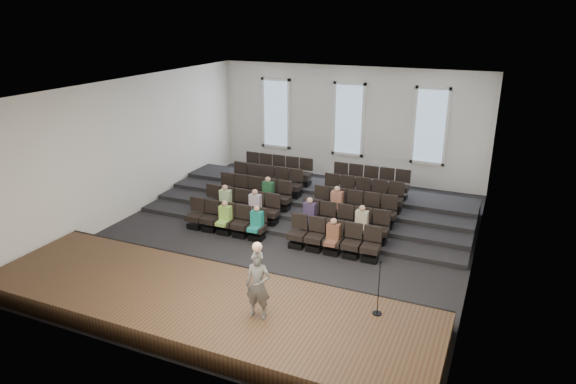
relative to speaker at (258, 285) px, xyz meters
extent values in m
plane|color=black|center=(-1.73, 5.32, -1.31)|extent=(14.00, 14.00, 0.00)
cube|color=white|center=(-1.73, 5.32, 3.70)|extent=(12.00, 14.00, 0.02)
cube|color=white|center=(-1.73, 12.34, 1.19)|extent=(12.00, 0.04, 5.00)
cube|color=white|center=(-1.73, -1.70, 1.19)|extent=(12.00, 0.04, 5.00)
cube|color=white|center=(-7.75, 5.32, 1.19)|extent=(0.04, 14.00, 5.00)
cube|color=white|center=(4.29, 5.32, 1.19)|extent=(0.04, 14.00, 5.00)
cube|color=#46341E|center=(-1.73, 0.22, -1.06)|extent=(11.80, 3.60, 0.50)
cube|color=black|center=(-1.73, 1.99, -1.06)|extent=(11.80, 0.06, 0.52)
cube|color=black|center=(-1.73, 7.65, -1.23)|extent=(11.80, 4.80, 0.15)
cube|color=black|center=(-1.73, 8.17, -1.16)|extent=(11.80, 3.75, 0.30)
cube|color=black|center=(-1.73, 8.70, -1.08)|extent=(11.80, 2.70, 0.45)
cube|color=black|center=(-1.73, 9.22, -1.01)|extent=(11.80, 1.65, 0.60)
cube|color=black|center=(-4.85, 4.72, -1.21)|extent=(0.47, 0.43, 0.20)
cube|color=black|center=(-4.85, 4.72, -0.90)|extent=(0.55, 0.50, 0.19)
cube|color=black|center=(-4.85, 4.93, -0.49)|extent=(0.55, 0.08, 0.50)
cube|color=black|center=(-4.25, 4.72, -1.21)|extent=(0.47, 0.43, 0.20)
cube|color=black|center=(-4.25, 4.72, -0.90)|extent=(0.55, 0.50, 0.19)
cube|color=black|center=(-4.25, 4.93, -0.49)|extent=(0.55, 0.08, 0.50)
cube|color=black|center=(-3.65, 4.72, -1.21)|extent=(0.47, 0.43, 0.20)
cube|color=black|center=(-3.65, 4.72, -0.90)|extent=(0.55, 0.50, 0.19)
cube|color=black|center=(-3.65, 4.93, -0.49)|extent=(0.55, 0.08, 0.50)
cube|color=black|center=(-3.05, 4.72, -1.21)|extent=(0.47, 0.43, 0.20)
cube|color=black|center=(-3.05, 4.72, -0.90)|extent=(0.55, 0.50, 0.19)
cube|color=black|center=(-3.05, 4.93, -0.49)|extent=(0.55, 0.08, 0.50)
cube|color=black|center=(-2.45, 4.72, -1.21)|extent=(0.47, 0.43, 0.20)
cube|color=black|center=(-2.45, 4.72, -0.90)|extent=(0.55, 0.50, 0.19)
cube|color=black|center=(-2.45, 4.93, -0.49)|extent=(0.55, 0.08, 0.50)
cube|color=black|center=(-1.00, 4.72, -1.21)|extent=(0.47, 0.43, 0.20)
cube|color=black|center=(-1.00, 4.72, -0.90)|extent=(0.55, 0.50, 0.19)
cube|color=black|center=(-1.00, 4.93, -0.49)|extent=(0.55, 0.08, 0.50)
cube|color=black|center=(-0.40, 4.72, -1.21)|extent=(0.47, 0.43, 0.20)
cube|color=black|center=(-0.40, 4.72, -0.90)|extent=(0.55, 0.50, 0.19)
cube|color=black|center=(-0.40, 4.93, -0.49)|extent=(0.55, 0.08, 0.50)
cube|color=black|center=(0.20, 4.72, -1.21)|extent=(0.47, 0.43, 0.20)
cube|color=black|center=(0.20, 4.72, -0.90)|extent=(0.55, 0.50, 0.19)
cube|color=black|center=(0.20, 4.93, -0.49)|extent=(0.55, 0.08, 0.50)
cube|color=black|center=(0.80, 4.72, -1.21)|extent=(0.47, 0.43, 0.20)
cube|color=black|center=(0.80, 4.72, -0.90)|extent=(0.55, 0.50, 0.19)
cube|color=black|center=(0.80, 4.93, -0.49)|extent=(0.55, 0.08, 0.50)
cube|color=black|center=(1.40, 4.72, -1.21)|extent=(0.47, 0.43, 0.20)
cube|color=black|center=(1.40, 4.72, -0.90)|extent=(0.55, 0.50, 0.19)
cube|color=black|center=(1.40, 4.93, -0.49)|extent=(0.55, 0.08, 0.50)
cube|color=black|center=(-4.85, 5.77, -1.06)|extent=(0.47, 0.43, 0.20)
cube|color=black|center=(-4.85, 5.77, -0.75)|extent=(0.55, 0.50, 0.19)
cube|color=black|center=(-4.85, 5.98, -0.34)|extent=(0.55, 0.08, 0.50)
cube|color=black|center=(-4.25, 5.77, -1.06)|extent=(0.47, 0.43, 0.20)
cube|color=black|center=(-4.25, 5.77, -0.75)|extent=(0.55, 0.50, 0.19)
cube|color=black|center=(-4.25, 5.98, -0.34)|extent=(0.55, 0.08, 0.50)
cube|color=black|center=(-3.65, 5.77, -1.06)|extent=(0.47, 0.43, 0.20)
cube|color=black|center=(-3.65, 5.77, -0.75)|extent=(0.55, 0.50, 0.19)
cube|color=black|center=(-3.65, 5.98, -0.34)|extent=(0.55, 0.08, 0.50)
cube|color=black|center=(-3.05, 5.77, -1.06)|extent=(0.47, 0.43, 0.20)
cube|color=black|center=(-3.05, 5.77, -0.75)|extent=(0.55, 0.50, 0.19)
cube|color=black|center=(-3.05, 5.98, -0.34)|extent=(0.55, 0.08, 0.50)
cube|color=black|center=(-2.45, 5.77, -1.06)|extent=(0.47, 0.43, 0.20)
cube|color=black|center=(-2.45, 5.77, -0.75)|extent=(0.55, 0.50, 0.19)
cube|color=black|center=(-2.45, 5.98, -0.34)|extent=(0.55, 0.08, 0.50)
cube|color=black|center=(-1.00, 5.77, -1.06)|extent=(0.47, 0.43, 0.20)
cube|color=black|center=(-1.00, 5.77, -0.75)|extent=(0.55, 0.50, 0.19)
cube|color=black|center=(-1.00, 5.98, -0.34)|extent=(0.55, 0.08, 0.50)
cube|color=black|center=(-0.40, 5.77, -1.06)|extent=(0.47, 0.43, 0.20)
cube|color=black|center=(-0.40, 5.77, -0.75)|extent=(0.55, 0.50, 0.19)
cube|color=black|center=(-0.40, 5.98, -0.34)|extent=(0.55, 0.08, 0.50)
cube|color=black|center=(0.20, 5.77, -1.06)|extent=(0.47, 0.43, 0.20)
cube|color=black|center=(0.20, 5.77, -0.75)|extent=(0.55, 0.50, 0.19)
cube|color=black|center=(0.20, 5.98, -0.34)|extent=(0.55, 0.08, 0.50)
cube|color=black|center=(0.80, 5.77, -1.06)|extent=(0.47, 0.43, 0.20)
cube|color=black|center=(0.80, 5.77, -0.75)|extent=(0.55, 0.50, 0.19)
cube|color=black|center=(0.80, 5.98, -0.34)|extent=(0.55, 0.08, 0.50)
cube|color=black|center=(1.40, 5.77, -1.06)|extent=(0.47, 0.43, 0.20)
cube|color=black|center=(1.40, 5.77, -0.75)|extent=(0.55, 0.50, 0.19)
cube|color=black|center=(1.40, 5.98, -0.34)|extent=(0.55, 0.08, 0.50)
cube|color=black|center=(-4.85, 6.82, -0.91)|extent=(0.47, 0.42, 0.20)
cube|color=black|center=(-4.85, 6.82, -0.60)|extent=(0.55, 0.50, 0.19)
cube|color=black|center=(-4.85, 7.03, -0.19)|extent=(0.55, 0.08, 0.50)
cube|color=black|center=(-4.25, 6.82, -0.91)|extent=(0.47, 0.42, 0.20)
cube|color=black|center=(-4.25, 6.82, -0.60)|extent=(0.55, 0.50, 0.19)
cube|color=black|center=(-4.25, 7.03, -0.19)|extent=(0.55, 0.08, 0.50)
cube|color=black|center=(-3.65, 6.82, -0.91)|extent=(0.47, 0.42, 0.20)
cube|color=black|center=(-3.65, 6.82, -0.60)|extent=(0.55, 0.50, 0.19)
cube|color=black|center=(-3.65, 7.03, -0.19)|extent=(0.55, 0.08, 0.50)
cube|color=black|center=(-3.05, 6.82, -0.91)|extent=(0.47, 0.42, 0.20)
cube|color=black|center=(-3.05, 6.82, -0.60)|extent=(0.55, 0.50, 0.19)
cube|color=black|center=(-3.05, 7.03, -0.19)|extent=(0.55, 0.08, 0.50)
cube|color=black|center=(-2.45, 6.82, -0.91)|extent=(0.47, 0.42, 0.20)
cube|color=black|center=(-2.45, 6.82, -0.60)|extent=(0.55, 0.50, 0.19)
cube|color=black|center=(-2.45, 7.03, -0.19)|extent=(0.55, 0.08, 0.50)
cube|color=black|center=(-1.00, 6.82, -0.91)|extent=(0.47, 0.42, 0.20)
cube|color=black|center=(-1.00, 6.82, -0.60)|extent=(0.55, 0.50, 0.19)
cube|color=black|center=(-1.00, 7.03, -0.19)|extent=(0.55, 0.08, 0.50)
cube|color=black|center=(-0.40, 6.82, -0.91)|extent=(0.47, 0.42, 0.20)
cube|color=black|center=(-0.40, 6.82, -0.60)|extent=(0.55, 0.50, 0.19)
cube|color=black|center=(-0.40, 7.03, -0.19)|extent=(0.55, 0.08, 0.50)
cube|color=black|center=(0.20, 6.82, -0.91)|extent=(0.47, 0.42, 0.20)
cube|color=black|center=(0.20, 6.82, -0.60)|extent=(0.55, 0.50, 0.19)
cube|color=black|center=(0.20, 7.03, -0.19)|extent=(0.55, 0.08, 0.50)
cube|color=black|center=(0.80, 6.82, -0.91)|extent=(0.47, 0.42, 0.20)
cube|color=black|center=(0.80, 6.82, -0.60)|extent=(0.55, 0.50, 0.19)
cube|color=black|center=(0.80, 7.03, -0.19)|extent=(0.55, 0.08, 0.50)
cube|color=black|center=(1.40, 6.82, -0.91)|extent=(0.47, 0.42, 0.20)
cube|color=black|center=(1.40, 6.82, -0.60)|extent=(0.55, 0.50, 0.19)
cube|color=black|center=(1.40, 7.03, -0.19)|extent=(0.55, 0.08, 0.50)
cube|color=black|center=(-4.85, 7.87, -0.76)|extent=(0.47, 0.42, 0.20)
cube|color=black|center=(-4.85, 7.87, -0.45)|extent=(0.55, 0.50, 0.19)
cube|color=black|center=(-4.85, 8.08, -0.04)|extent=(0.55, 0.08, 0.50)
cube|color=black|center=(-4.25, 7.87, -0.76)|extent=(0.47, 0.42, 0.20)
cube|color=black|center=(-4.25, 7.87, -0.45)|extent=(0.55, 0.50, 0.19)
cube|color=black|center=(-4.25, 8.08, -0.04)|extent=(0.55, 0.08, 0.50)
cube|color=black|center=(-3.65, 7.87, -0.76)|extent=(0.47, 0.42, 0.20)
cube|color=black|center=(-3.65, 7.87, -0.45)|extent=(0.55, 0.50, 0.19)
cube|color=black|center=(-3.65, 8.08, -0.04)|extent=(0.55, 0.08, 0.50)
cube|color=black|center=(-3.05, 7.87, -0.76)|extent=(0.47, 0.42, 0.20)
cube|color=black|center=(-3.05, 7.87, -0.45)|extent=(0.55, 0.50, 0.19)
cube|color=black|center=(-3.05, 8.08, -0.04)|extent=(0.55, 0.08, 0.50)
cube|color=black|center=(-2.45, 7.87, -0.76)|extent=(0.47, 0.42, 0.20)
cube|color=black|center=(-2.45, 7.87, -0.45)|extent=(0.55, 0.50, 0.19)
cube|color=black|center=(-2.45, 8.08, -0.04)|extent=(0.55, 0.08, 0.50)
cube|color=black|center=(-1.00, 7.87, -0.76)|extent=(0.47, 0.42, 0.20)
cube|color=black|center=(-1.00, 7.87, -0.45)|extent=(0.55, 0.50, 0.19)
cube|color=black|center=(-1.00, 8.08, -0.04)|extent=(0.55, 0.08, 0.50)
cube|color=black|center=(-0.40, 7.87, -0.76)|extent=(0.47, 0.42, 0.20)
cube|color=black|center=(-0.40, 7.87, -0.45)|extent=(0.55, 0.50, 0.19)
cube|color=black|center=(-0.40, 8.08, -0.04)|extent=(0.55, 0.08, 0.50)
cube|color=black|center=(0.20, 7.87, -0.76)|extent=(0.47, 0.42, 0.20)
cube|color=black|center=(0.20, 7.87, -0.45)|extent=(0.55, 0.50, 0.19)
cube|color=black|center=(0.20, 8.08, -0.04)|extent=(0.55, 0.08, 0.50)
cube|color=black|center=(0.80, 7.87, -0.76)|extent=(0.47, 0.42, 0.20)
cube|color=black|center=(0.80, 7.87, -0.45)|extent=(0.55, 0.50, 0.19)
cube|color=black|center=(0.80, 8.08, -0.04)|extent=(0.55, 0.08, 0.50)
cube|color=black|center=(1.40, 7.87, -0.76)|extent=(0.47, 0.42, 0.20)
cube|color=black|center=(1.40, 7.87, -0.45)|extent=(0.55, 0.50, 0.19)
cube|color=black|center=(1.40, 8.08, -0.04)|extent=(0.55, 0.08, 0.50)
cube|color=black|center=(-4.85, 8.92, -0.61)|extent=(0.47, 0.42, 0.20)
cube|color=black|center=(-4.85, 8.92, -0.30)|extent=(0.55, 0.50, 0.19)
cube|color=black|center=(-4.85, 9.13, 0.11)|extent=(0.55, 0.08, 0.50)
cube|color=black|center=(-4.25, 8.92, -0.61)|extent=(0.47, 0.42, 0.20)
cube|color=black|center=(-4.25, 8.92, -0.30)|extent=(0.55, 0.50, 0.19)
cube|color=black|center=(-4.25, 9.13, 0.11)|extent=(0.55, 0.08, 0.50)
cube|color=black|center=(-3.65, 8.92, -0.61)|extent=(0.47, 0.42, 0.20)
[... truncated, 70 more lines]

